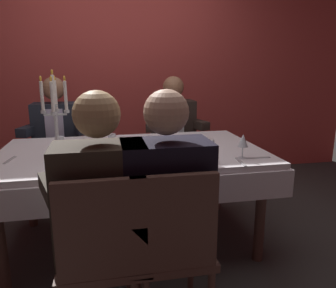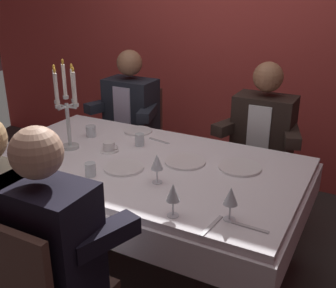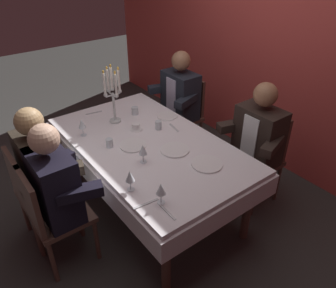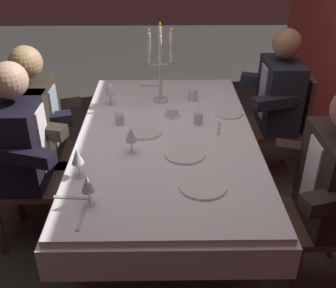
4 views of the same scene
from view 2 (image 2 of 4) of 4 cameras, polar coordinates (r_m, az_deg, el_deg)
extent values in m
plane|color=#363533|center=(2.86, -3.42, -16.03)|extent=(12.00, 12.00, 0.00)
cube|color=#C3423D|center=(3.80, 9.67, 15.28)|extent=(6.00, 0.12, 2.70)
cube|color=white|center=(2.49, -3.79, -2.77)|extent=(1.90, 1.10, 0.04)
cube|color=white|center=(2.54, -3.73, -5.04)|extent=(1.94, 1.14, 0.18)
cylinder|color=brown|center=(3.41, -11.77, -3.08)|extent=(0.07, 0.07, 0.70)
cylinder|color=brown|center=(2.76, 16.45, -9.78)|extent=(0.07, 0.07, 0.70)
cylinder|color=silver|center=(2.74, -13.39, -0.34)|extent=(0.11, 0.11, 0.02)
cylinder|color=silver|center=(2.69, -13.66, 2.63)|extent=(0.02, 0.02, 0.28)
cylinder|color=silver|center=(2.64, -14.00, 6.33)|extent=(0.04, 0.04, 0.02)
cylinder|color=white|center=(2.61, -14.21, 8.57)|extent=(0.02, 0.02, 0.19)
ellipsoid|color=yellow|center=(2.59, -14.44, 11.01)|extent=(0.02, 0.02, 0.03)
cylinder|color=silver|center=(2.63, -13.27, 4.98)|extent=(0.07, 0.01, 0.01)
cylinder|color=silver|center=(2.60, -12.68, 5.31)|extent=(0.04, 0.04, 0.02)
cylinder|color=white|center=(2.57, -12.87, 7.58)|extent=(0.02, 0.02, 0.19)
ellipsoid|color=yellow|center=(2.55, -13.08, 10.04)|extent=(0.02, 0.02, 0.03)
cylinder|color=silver|center=(2.68, -13.36, 5.29)|extent=(0.01, 0.07, 0.01)
cylinder|color=silver|center=(2.70, -12.88, 5.90)|extent=(0.04, 0.04, 0.02)
cylinder|color=white|center=(2.68, -13.07, 8.09)|extent=(0.02, 0.02, 0.19)
ellipsoid|color=yellow|center=(2.65, -13.27, 10.46)|extent=(0.02, 0.02, 0.03)
cylinder|color=silver|center=(2.68, -14.49, 5.17)|extent=(0.07, 0.01, 0.01)
cylinder|color=silver|center=(2.70, -15.13, 5.67)|extent=(0.04, 0.04, 0.02)
cylinder|color=white|center=(2.67, -15.35, 7.85)|extent=(0.02, 0.02, 0.19)
ellipsoid|color=yellow|center=(2.65, -15.59, 10.23)|extent=(0.02, 0.02, 0.03)
cylinder|color=silver|center=(2.63, -14.42, 4.86)|extent=(0.01, 0.08, 0.01)
cylinder|color=silver|center=(2.60, -15.01, 5.07)|extent=(0.04, 0.04, 0.02)
cylinder|color=white|center=(2.57, -15.24, 7.34)|extent=(0.02, 0.02, 0.19)
ellipsoid|color=yellow|center=(2.55, -15.48, 9.80)|extent=(0.02, 0.02, 0.03)
cylinder|color=white|center=(2.96, -4.21, 1.81)|extent=(0.20, 0.20, 0.01)
cylinder|color=white|center=(2.45, 2.38, -2.44)|extent=(0.24, 0.24, 0.01)
cylinder|color=white|center=(2.41, 9.95, -3.20)|extent=(0.25, 0.25, 0.01)
cylinder|color=white|center=(2.39, -6.15, -3.25)|extent=(0.23, 0.23, 0.01)
cylinder|color=silver|center=(1.91, 8.51, -10.26)|extent=(0.06, 0.06, 0.00)
cylinder|color=silver|center=(1.89, 8.58, -9.24)|extent=(0.01, 0.01, 0.07)
cone|color=silver|center=(1.85, 8.71, -7.12)|extent=(0.07, 0.07, 0.08)
cylinder|color=#E0D172|center=(1.87, 8.67, -7.78)|extent=(0.04, 0.04, 0.03)
cylinder|color=silver|center=(1.92, 0.69, -9.85)|extent=(0.06, 0.06, 0.00)
cylinder|color=silver|center=(1.90, 0.70, -8.83)|extent=(0.01, 0.01, 0.07)
cone|color=silver|center=(1.86, 0.71, -6.71)|extent=(0.07, 0.07, 0.08)
cylinder|color=maroon|center=(1.87, 0.71, -7.37)|extent=(0.04, 0.04, 0.03)
cylinder|color=silver|center=(2.47, -17.83, -3.51)|extent=(0.06, 0.06, 0.00)
cylinder|color=silver|center=(2.45, -17.93, -2.68)|extent=(0.01, 0.01, 0.07)
cone|color=silver|center=(2.42, -18.14, -0.95)|extent=(0.07, 0.07, 0.08)
cylinder|color=silver|center=(2.22, -1.52, -5.29)|extent=(0.06, 0.06, 0.00)
cylinder|color=silver|center=(2.20, -1.53, -4.37)|extent=(0.01, 0.01, 0.07)
cone|color=silver|center=(2.17, -1.55, -2.47)|extent=(0.07, 0.07, 0.08)
cylinder|color=maroon|center=(2.18, -1.54, -3.06)|extent=(0.04, 0.04, 0.03)
cylinder|color=silver|center=(2.32, -10.72, -3.49)|extent=(0.06, 0.06, 0.08)
cylinder|color=silver|center=(2.70, -3.96, 0.59)|extent=(0.06, 0.06, 0.08)
cylinder|color=silver|center=(2.91, -10.65, 1.78)|extent=(0.07, 0.07, 0.08)
cylinder|color=white|center=(2.65, -8.15, -0.88)|extent=(0.12, 0.12, 0.01)
cylinder|color=white|center=(2.64, -8.18, -0.26)|extent=(0.08, 0.08, 0.05)
torus|color=white|center=(2.61, -7.29, -0.40)|extent=(0.04, 0.01, 0.04)
cube|color=#B7B7BC|center=(2.78, -1.27, 0.46)|extent=(0.17, 0.05, 0.01)
cube|color=#B7B7BC|center=(1.87, 11.29, -11.25)|extent=(0.17, 0.02, 0.01)
cube|color=#B7B7BC|center=(1.85, 6.06, -11.22)|extent=(0.04, 0.19, 0.01)
cube|color=#B7B7BC|center=(2.88, -18.91, 0.01)|extent=(0.05, 0.17, 0.01)
cylinder|color=brown|center=(3.65, -8.78, -3.58)|extent=(0.04, 0.04, 0.42)
cylinder|color=brown|center=(3.46, -3.96, -4.81)|extent=(0.04, 0.04, 0.42)
cylinder|color=brown|center=(3.92, -5.67, -1.64)|extent=(0.04, 0.04, 0.42)
cylinder|color=brown|center=(3.74, -1.06, -2.66)|extent=(0.04, 0.04, 0.42)
cube|color=brown|center=(3.60, -4.98, 0.21)|extent=(0.42, 0.42, 0.04)
cube|color=brown|center=(3.67, -3.50, 4.65)|extent=(0.38, 0.04, 0.44)
cube|color=#1D222C|center=(3.51, -5.14, 4.63)|extent=(0.42, 0.26, 0.54)
cube|color=#B7B4D1|center=(3.39, -6.39, 4.52)|extent=(0.16, 0.01, 0.40)
sphere|color=#97694A|center=(3.41, -5.36, 11.15)|extent=(0.21, 0.21, 0.21)
cube|color=#1D222C|center=(3.54, -9.05, 5.28)|extent=(0.19, 0.34, 0.08)
cube|color=#1D222C|center=(3.30, -2.88, 4.34)|extent=(0.19, 0.34, 0.08)
cylinder|color=brown|center=(2.54, -20.55, -17.21)|extent=(0.04, 0.04, 0.42)
cube|color=brown|center=(2.20, -21.62, -16.54)|extent=(0.42, 0.42, 0.04)
cube|color=#8BA0AB|center=(2.10, -20.06, -7.80)|extent=(0.16, 0.01, 0.40)
cube|color=#2F281F|center=(1.93, -16.36, -9.69)|extent=(0.19, 0.34, 0.08)
cube|color=brown|center=(1.77, -20.58, -17.04)|extent=(0.38, 0.04, 0.44)
cube|color=black|center=(1.84, -16.36, -12.88)|extent=(0.42, 0.26, 0.54)
cube|color=white|center=(1.90, -13.63, -10.24)|extent=(0.16, 0.01, 0.40)
sphere|color=tan|center=(1.65, -17.80, -1.15)|extent=(0.21, 0.21, 0.21)
cube|color=black|center=(1.75, -8.86, -12.46)|extent=(0.19, 0.34, 0.08)
cube|color=black|center=(2.02, -19.09, -8.63)|extent=(0.19, 0.34, 0.08)
cylinder|color=brown|center=(3.16, 8.23, -7.71)|extent=(0.04, 0.04, 0.42)
cylinder|color=brown|center=(3.08, 14.58, -9.08)|extent=(0.04, 0.04, 0.42)
cylinder|color=brown|center=(3.47, 10.30, -5.09)|extent=(0.04, 0.04, 0.42)
cylinder|color=brown|center=(3.39, 16.10, -6.26)|extent=(0.04, 0.04, 0.42)
cube|color=brown|center=(3.17, 12.63, -3.31)|extent=(0.42, 0.42, 0.04)
cube|color=brown|center=(3.25, 13.91, 1.79)|extent=(0.38, 0.04, 0.44)
cube|color=black|center=(3.06, 13.07, 1.62)|extent=(0.42, 0.26, 0.54)
cube|color=white|center=(2.93, 12.40, 1.39)|extent=(0.16, 0.01, 0.40)
sphere|color=#9A6848|center=(2.95, 13.73, 9.03)|extent=(0.21, 0.21, 0.21)
cube|color=black|center=(3.02, 8.60, 2.46)|extent=(0.19, 0.34, 0.08)
cube|color=black|center=(2.91, 16.75, 1.06)|extent=(0.19, 0.34, 0.08)
camera|label=1|loc=(1.52, -72.95, -9.77)|focal=34.75mm
camera|label=3|loc=(1.17, 96.84, 26.75)|focal=35.62mm
camera|label=4|loc=(2.16, 59.23, 16.77)|focal=42.60mm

